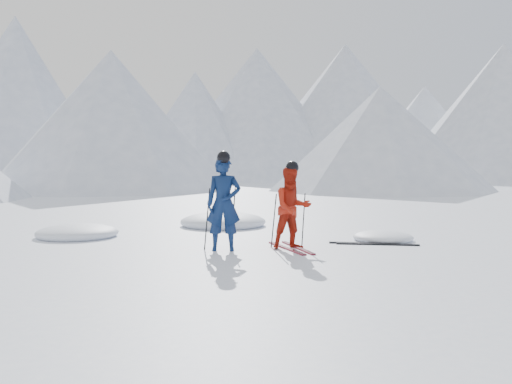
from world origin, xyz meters
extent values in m
plane|color=white|center=(0.00, 0.00, 0.00)|extent=(160.00, 160.00, 0.00)
cone|color=#B2BCD1|center=(-11.51, 40.48, 7.17)|extent=(23.96, 23.96, 14.35)
cone|color=#B2BCD1|center=(-5.08, 51.27, 5.96)|extent=(17.69, 17.69, 11.93)
cone|color=#B2BCD1|center=(4.51, 43.52, 5.42)|extent=(19.63, 19.63, 10.85)
cone|color=#B2BCD1|center=(11.74, 46.25, 7.07)|extent=(23.31, 23.31, 14.15)
cone|color=#B2BCD1|center=(21.49, 44.84, 7.44)|extent=(28.94, 28.94, 14.88)
cone|color=silver|center=(31.93, 45.34, 5.38)|extent=(24.45, 24.45, 10.76)
cone|color=#B2BCD1|center=(31.85, 32.40, 6.51)|extent=(28.50, 28.50, 13.01)
cone|color=#B2BCD1|center=(12.00, 20.00, 3.25)|extent=(14.00, 14.00, 6.50)
cone|color=#B2BCD1|center=(-4.00, 26.00, 4.50)|extent=(16.00, 16.00, 9.00)
imported|color=#0B1D46|center=(-2.57, -0.11, 0.91)|extent=(0.75, 0.59, 1.83)
imported|color=#AA1D0D|center=(-1.21, -0.26, 0.82)|extent=(0.81, 0.64, 1.64)
cylinder|color=black|center=(-2.87, 0.04, 0.61)|extent=(0.12, 0.09, 1.22)
cylinder|color=black|center=(-2.32, 0.14, 0.61)|extent=(0.12, 0.07, 1.22)
cylinder|color=black|center=(-1.51, -0.01, 0.55)|extent=(0.11, 0.09, 1.09)
cylinder|color=black|center=(-0.91, -0.11, 0.55)|extent=(0.11, 0.08, 1.09)
cube|color=black|center=(-1.33, -0.26, 0.01)|extent=(0.20, 1.70, 0.03)
cube|color=black|center=(-1.09, -0.26, 0.01)|extent=(0.10, 1.70, 0.03)
cube|color=black|center=(0.57, -0.16, 0.01)|extent=(1.56, 0.84, 0.03)
cube|color=black|center=(0.67, -0.31, 0.01)|extent=(1.58, 0.79, 0.03)
ellipsoid|color=white|center=(-5.38, 2.75, 0.00)|extent=(1.86, 1.86, 0.41)
ellipsoid|color=white|center=(1.12, 0.28, 0.00)|extent=(1.32, 1.32, 0.29)
ellipsoid|color=white|center=(-1.66, 3.97, 0.00)|extent=(2.32, 2.32, 0.51)
camera|label=1|loc=(-4.90, -10.34, 1.69)|focal=38.00mm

